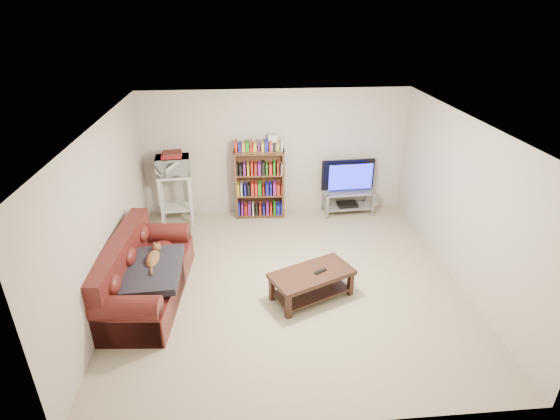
{
  "coord_description": "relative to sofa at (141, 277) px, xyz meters",
  "views": [
    {
      "loc": [
        -0.61,
        -5.44,
        3.82
      ],
      "look_at": [
        -0.1,
        0.4,
        1.0
      ],
      "focal_mm": 28.0,
      "sensor_mm": 36.0,
      "label": 1
    }
  ],
  "objects": [
    {
      "name": "floor",
      "position": [
        2.1,
        0.2,
        -0.32
      ],
      "size": [
        5.0,
        5.0,
        0.0
      ],
      "primitive_type": "plane",
      "color": "#BDB08D",
      "rests_on": "ground"
    },
    {
      "name": "ceiling",
      "position": [
        2.1,
        0.2,
        2.08
      ],
      "size": [
        5.0,
        5.0,
        0.0
      ],
      "primitive_type": "plane",
      "rotation": [
        3.14,
        0.0,
        0.0
      ],
      "color": "white",
      "rests_on": "ground"
    },
    {
      "name": "wall_back",
      "position": [
        2.1,
        2.7,
        0.88
      ],
      "size": [
        5.0,
        0.0,
        5.0
      ],
      "primitive_type": "plane",
      "rotation": [
        1.57,
        0.0,
        0.0
      ],
      "color": "beige",
      "rests_on": "ground"
    },
    {
      "name": "wall_front",
      "position": [
        2.1,
        -2.3,
        0.88
      ],
      "size": [
        5.0,
        0.0,
        5.0
      ],
      "primitive_type": "plane",
      "rotation": [
        -1.57,
        0.0,
        0.0
      ],
      "color": "beige",
      "rests_on": "ground"
    },
    {
      "name": "wall_left",
      "position": [
        -0.4,
        0.2,
        0.88
      ],
      "size": [
        0.0,
        5.0,
        5.0
      ],
      "primitive_type": "plane",
      "rotation": [
        1.57,
        0.0,
        1.57
      ],
      "color": "beige",
      "rests_on": "ground"
    },
    {
      "name": "wall_right",
      "position": [
        4.6,
        0.2,
        0.88
      ],
      "size": [
        0.0,
        5.0,
        5.0
      ],
      "primitive_type": "plane",
      "rotation": [
        1.57,
        0.0,
        -1.57
      ],
      "color": "beige",
      "rests_on": "ground"
    },
    {
      "name": "sofa",
      "position": [
        0.0,
        0.0,
        0.0
      ],
      "size": [
        1.07,
        2.17,
        0.9
      ],
      "rotation": [
        0.0,
        0.0,
        -0.08
      ],
      "color": "#511814",
      "rests_on": "floor"
    },
    {
      "name": "blanket",
      "position": [
        0.17,
        -0.16,
        0.21
      ],
      "size": [
        0.82,
        1.06,
        0.19
      ],
      "primitive_type": "cube",
      "rotation": [
        0.05,
        -0.04,
        0.0
      ],
      "color": "#232129",
      "rests_on": "sofa"
    },
    {
      "name": "cat",
      "position": [
        0.19,
        0.03,
        0.27
      ],
      "size": [
        0.27,
        0.59,
        0.17
      ],
      "primitive_type": null,
      "rotation": [
        0.0,
        0.0,
        -0.08
      ],
      "color": "brown",
      "rests_on": "sofa"
    },
    {
      "name": "coffee_table",
      "position": [
        2.38,
        -0.22,
        -0.03
      ],
      "size": [
        1.28,
        1.0,
        0.42
      ],
      "rotation": [
        0.0,
        0.0,
        0.43
      ],
      "color": "#311B11",
      "rests_on": "floor"
    },
    {
      "name": "remote",
      "position": [
        2.5,
        -0.23,
        0.11
      ],
      "size": [
        0.19,
        0.15,
        0.02
      ],
      "primitive_type": "cube",
      "rotation": [
        0.0,
        0.0,
        0.58
      ],
      "color": "black",
      "rests_on": "coffee_table"
    },
    {
      "name": "tv_stand",
      "position": [
        3.5,
        2.42,
        0.01
      ],
      "size": [
        0.99,
        0.49,
        0.48
      ],
      "rotation": [
        0.0,
        0.0,
        0.06
      ],
      "color": "#999EA3",
      "rests_on": "floor"
    },
    {
      "name": "television",
      "position": [
        3.5,
        2.42,
        0.46
      ],
      "size": [
        1.05,
        0.2,
        0.6
      ],
      "primitive_type": "imported",
      "rotation": [
        0.0,
        0.0,
        3.2
      ],
      "color": "black",
      "rests_on": "tv_stand"
    },
    {
      "name": "dvd_player",
      "position": [
        3.5,
        2.42,
        -0.13
      ],
      "size": [
        0.4,
        0.29,
        0.06
      ],
      "primitive_type": "cube",
      "rotation": [
        0.0,
        0.0,
        0.06
      ],
      "color": "black",
      "rests_on": "tv_stand"
    },
    {
      "name": "bookshelf",
      "position": [
        1.78,
        2.45,
        0.37
      ],
      "size": [
        0.94,
        0.33,
        1.34
      ],
      "rotation": [
        0.0,
        0.0,
        -0.04
      ],
      "color": "#54331D",
      "rests_on": "floor"
    },
    {
      "name": "shelf_clutter",
      "position": [
        1.87,
        2.46,
        1.13
      ],
      "size": [
        0.69,
        0.22,
        0.28
      ],
      "rotation": [
        0.0,
        0.0,
        -0.04
      ],
      "color": "silver",
      "rests_on": "bookshelf"
    },
    {
      "name": "microwave_stand",
      "position": [
        0.21,
        2.33,
        0.3
      ],
      "size": [
        0.65,
        0.5,
        0.97
      ],
      "rotation": [
        0.0,
        0.0,
        0.1
      ],
      "color": "silver",
      "rests_on": "floor"
    },
    {
      "name": "microwave",
      "position": [
        0.21,
        2.33,
        0.82
      ],
      "size": [
        0.64,
        0.46,
        0.33
      ],
      "primitive_type": "imported",
      "rotation": [
        0.0,
        0.0,
        0.1
      ],
      "color": "silver",
      "rests_on": "microwave_stand"
    },
    {
      "name": "game_boxes",
      "position": [
        0.21,
        2.33,
        1.01
      ],
      "size": [
        0.38,
        0.34,
        0.05
      ],
      "primitive_type": "cube",
      "rotation": [
        0.0,
        0.0,
        0.1
      ],
      "color": "maroon",
      "rests_on": "microwave"
    }
  ]
}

